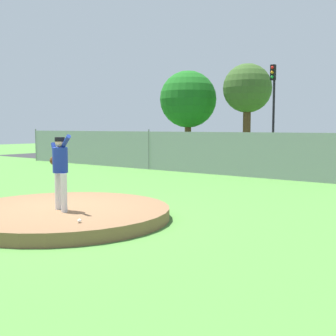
{
  "coord_description": "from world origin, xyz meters",
  "views": [
    {
      "loc": [
        7.75,
        -6.06,
        2.04
      ],
      "look_at": [
        0.52,
        3.11,
        0.95
      ],
      "focal_mm": 46.75,
      "sensor_mm": 36.0,
      "label": 1
    }
  ],
  "objects_px": {
    "pitcher_youth": "(60,165)",
    "parked_car_white": "(245,150)",
    "baseball": "(79,221)",
    "traffic_light_near": "(273,97)"
  },
  "relations": [
    {
      "from": "parked_car_white",
      "to": "traffic_light_near",
      "type": "xyz_separation_m",
      "value": [
        0.05,
        3.28,
        3.03
      ]
    },
    {
      "from": "pitcher_youth",
      "to": "traffic_light_near",
      "type": "xyz_separation_m",
      "value": [
        -3.75,
        18.5,
        2.59
      ]
    },
    {
      "from": "baseball",
      "to": "traffic_light_near",
      "type": "bearing_deg",
      "value": 104.71
    },
    {
      "from": "pitcher_youth",
      "to": "traffic_light_near",
      "type": "relative_size",
      "value": 0.29
    },
    {
      "from": "baseball",
      "to": "traffic_light_near",
      "type": "distance_m",
      "value": 20.02
    },
    {
      "from": "parked_car_white",
      "to": "traffic_light_near",
      "type": "bearing_deg",
      "value": 89.07
    },
    {
      "from": "baseball",
      "to": "traffic_light_near",
      "type": "xyz_separation_m",
      "value": [
        -5.0,
        19.06,
        3.53
      ]
    },
    {
      "from": "pitcher_youth",
      "to": "parked_car_white",
      "type": "bearing_deg",
      "value": 104.03
    },
    {
      "from": "baseball",
      "to": "parked_car_white",
      "type": "xyz_separation_m",
      "value": [
        -5.06,
        15.78,
        0.5
      ]
    },
    {
      "from": "parked_car_white",
      "to": "traffic_light_near",
      "type": "relative_size",
      "value": 0.84
    }
  ]
}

